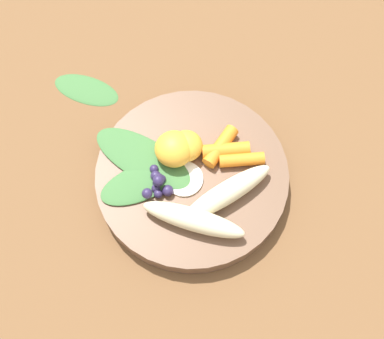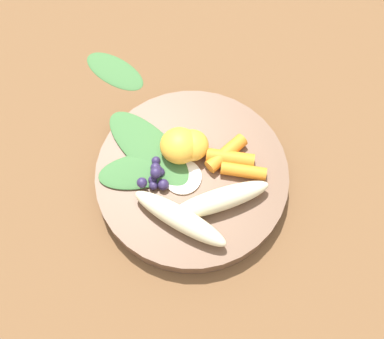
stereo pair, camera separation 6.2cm
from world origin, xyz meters
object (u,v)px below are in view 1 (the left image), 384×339
Objects in this scene: banana_peeled_right at (193,220)px; kale_leaf_stray at (86,89)px; banana_peeled_left at (227,192)px; orange_segment_near at (173,150)px; bowl at (192,177)px.

banana_peeled_right is 1.28× the size of kale_leaf_stray.
banana_peeled_left is 0.09m from orange_segment_near.
bowl is 0.05m from orange_segment_near.
bowl is at bearing 157.86° from kale_leaf_stray.
banana_peeled_left is 1.00× the size of banana_peeled_right.
kale_leaf_stray is at bearing -175.07° from orange_segment_near.
bowl is at bearing 108.61° from banana_peeled_right.
orange_segment_near is 0.50× the size of kale_leaf_stray.
banana_peeled_left reaches higher than kale_leaf_stray.
bowl is 5.00× the size of orange_segment_near.
banana_peeled_right is at bearing -26.41° from orange_segment_near.
banana_peeled_left is 0.26m from kale_leaf_stray.
banana_peeled_left reaches higher than bowl.
bowl is 1.95× the size of banana_peeled_right.
orange_segment_near is at bearing 122.93° from banana_peeled_right.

